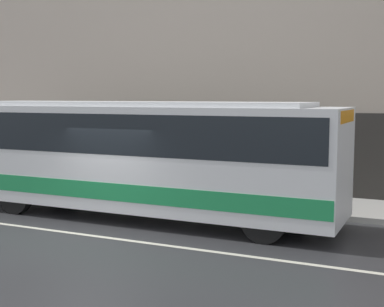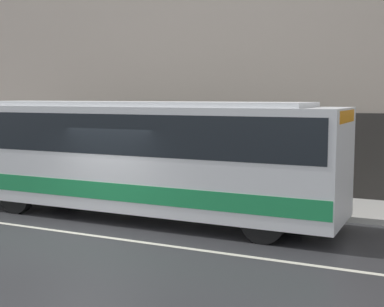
% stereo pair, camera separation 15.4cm
% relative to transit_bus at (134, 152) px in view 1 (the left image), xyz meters
% --- Properties ---
extents(ground_plane, '(60.00, 60.00, 0.00)m').
position_rel_transit_bus_xyz_m(ground_plane, '(-0.00, -2.19, -1.79)').
color(ground_plane, '#2D2D30').
extents(sidewalk, '(60.00, 2.75, 0.16)m').
position_rel_transit_bus_xyz_m(sidewalk, '(-0.00, 3.18, -1.71)').
color(sidewalk, '#A09E99').
rests_on(sidewalk, ground_plane).
extents(building_facade, '(60.00, 0.35, 13.32)m').
position_rel_transit_bus_xyz_m(building_facade, '(-0.00, 4.69, 4.66)').
color(building_facade, '#B7A899').
rests_on(building_facade, ground_plane).
extents(lane_stripe, '(54.00, 0.14, 0.01)m').
position_rel_transit_bus_xyz_m(lane_stripe, '(-0.00, -2.19, -1.78)').
color(lane_stripe, beige).
rests_on(lane_stripe, ground_plane).
extents(transit_bus, '(11.32, 2.49, 3.17)m').
position_rel_transit_bus_xyz_m(transit_bus, '(0.00, 0.00, 0.00)').
color(transit_bus, white).
rests_on(transit_bus, ground_plane).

